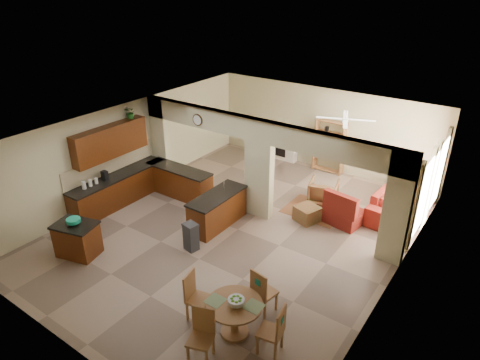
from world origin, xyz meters
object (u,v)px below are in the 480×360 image
Objects in this scene: dining_table at (235,313)px; armchair at (323,192)px; sofa at (404,200)px; kitchen_island at (77,239)px.

armchair reaches higher than dining_table.
sofa is (1.25, 6.41, -0.07)m from dining_table.
sofa is 2.24m from armchair.
armchair is (3.74, 5.71, -0.05)m from kitchen_island.
dining_table is at bearing 83.51° from armchair.
sofa is at bearing -173.28° from armchair.
kitchen_island is at bearing -178.43° from dining_table.
armchair is at bearing 98.46° from dining_table.
kitchen_island is at bearing 142.95° from sofa.
sofa is (5.82, 6.54, -0.02)m from kitchen_island.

